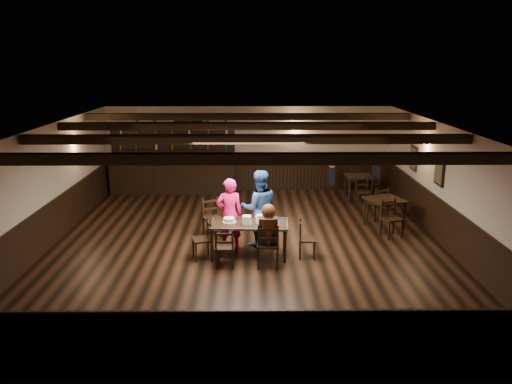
{
  "coord_description": "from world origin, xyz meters",
  "views": [
    {
      "loc": [
        0.1,
        -10.78,
        4.13
      ],
      "look_at": [
        0.2,
        0.2,
        1.2
      ],
      "focal_mm": 35.0,
      "sensor_mm": 36.0,
      "label": 1
    }
  ],
  "objects_px": {
    "man_blue": "(259,208)",
    "cake": "(229,220)",
    "dining_table": "(249,226)",
    "bar_counter": "(173,170)",
    "woman_pink": "(229,214)",
    "chair_near_left": "(225,245)",
    "chair_near_right": "(268,242)"
  },
  "relations": [
    {
      "from": "chair_near_left",
      "to": "cake",
      "type": "relative_size",
      "value": 2.79
    },
    {
      "from": "chair_near_right",
      "to": "cake",
      "type": "height_order",
      "value": "chair_near_right"
    },
    {
      "from": "chair_near_left",
      "to": "chair_near_right",
      "type": "height_order",
      "value": "chair_near_right"
    },
    {
      "from": "chair_near_right",
      "to": "cake",
      "type": "distance_m",
      "value": 1.12
    },
    {
      "from": "dining_table",
      "to": "chair_near_left",
      "type": "relative_size",
      "value": 2.02
    },
    {
      "from": "chair_near_right",
      "to": "bar_counter",
      "type": "bearing_deg",
      "value": 114.95
    },
    {
      "from": "woman_pink",
      "to": "cake",
      "type": "height_order",
      "value": "woman_pink"
    },
    {
      "from": "chair_near_left",
      "to": "chair_near_right",
      "type": "distance_m",
      "value": 0.88
    },
    {
      "from": "woman_pink",
      "to": "bar_counter",
      "type": "relative_size",
      "value": 0.4
    },
    {
      "from": "woman_pink",
      "to": "bar_counter",
      "type": "distance_m",
      "value": 5.34
    },
    {
      "from": "cake",
      "to": "woman_pink",
      "type": "bearing_deg",
      "value": 91.68
    },
    {
      "from": "man_blue",
      "to": "cake",
      "type": "bearing_deg",
      "value": 34.72
    },
    {
      "from": "man_blue",
      "to": "cake",
      "type": "xyz_separation_m",
      "value": [
        -0.65,
        -0.59,
        -0.08
      ]
    },
    {
      "from": "man_blue",
      "to": "cake",
      "type": "relative_size",
      "value": 5.87
    },
    {
      "from": "chair_near_right",
      "to": "woman_pink",
      "type": "bearing_deg",
      "value": 126.67
    },
    {
      "from": "chair_near_right",
      "to": "bar_counter",
      "type": "distance_m",
      "value": 6.69
    },
    {
      "from": "bar_counter",
      "to": "cake",
      "type": "bearing_deg",
      "value": -69.35
    },
    {
      "from": "chair_near_right",
      "to": "cake",
      "type": "bearing_deg",
      "value": 137.91
    },
    {
      "from": "cake",
      "to": "man_blue",
      "type": "bearing_deg",
      "value": 42.32
    },
    {
      "from": "dining_table",
      "to": "chair_near_right",
      "type": "bearing_deg",
      "value": -60.38
    },
    {
      "from": "dining_table",
      "to": "bar_counter",
      "type": "xyz_separation_m",
      "value": [
        -2.44,
        5.39,
        0.05
      ]
    },
    {
      "from": "woman_pink",
      "to": "cake",
      "type": "bearing_deg",
      "value": 81.11
    },
    {
      "from": "dining_table",
      "to": "cake",
      "type": "xyz_separation_m",
      "value": [
        -0.43,
        0.06,
        0.12
      ]
    },
    {
      "from": "cake",
      "to": "bar_counter",
      "type": "bearing_deg",
      "value": 110.65
    },
    {
      "from": "chair_near_left",
      "to": "woman_pink",
      "type": "height_order",
      "value": "woman_pink"
    },
    {
      "from": "woman_pink",
      "to": "cake",
      "type": "distance_m",
      "value": 0.37
    },
    {
      "from": "woman_pink",
      "to": "chair_near_right",
      "type": "bearing_deg",
      "value": 116.1
    },
    {
      "from": "dining_table",
      "to": "man_blue",
      "type": "xyz_separation_m",
      "value": [
        0.22,
        0.65,
        0.2
      ]
    },
    {
      "from": "dining_table",
      "to": "chair_near_right",
      "type": "height_order",
      "value": "chair_near_right"
    },
    {
      "from": "chair_near_left",
      "to": "bar_counter",
      "type": "height_order",
      "value": "bar_counter"
    },
    {
      "from": "man_blue",
      "to": "woman_pink",
      "type": "bearing_deg",
      "value": 10.88
    },
    {
      "from": "woman_pink",
      "to": "man_blue",
      "type": "xyz_separation_m",
      "value": [
        0.66,
        0.22,
        0.07
      ]
    }
  ]
}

